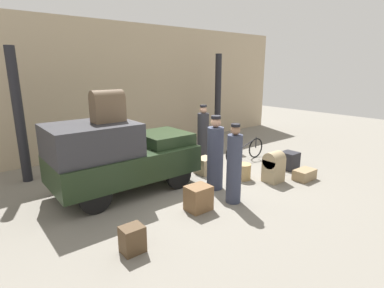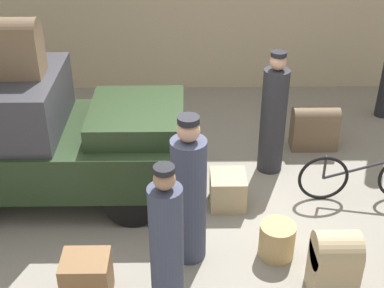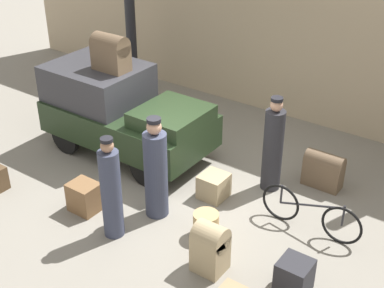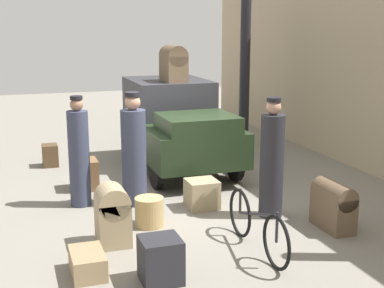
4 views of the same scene
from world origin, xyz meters
TOP-DOWN VIEW (x-y plane):
  - ground_plane at (0.00, 0.00)m, footprint 30.00×30.00m
  - canopy_pillar_left at (-3.43, 2.77)m, footprint 0.25×0.25m
  - truck at (-1.81, 0.54)m, footprint 3.45×1.70m
  - bicycle at (2.50, 0.31)m, footprint 1.76×0.04m
  - wicker_basket at (1.18, -0.79)m, footprint 0.42×0.42m
  - porter_carrying_trunk at (1.37, 1.08)m, footprint 0.36×0.36m
  - porter_with_bicycle at (-0.07, -1.62)m, footprint 0.34×0.34m
  - porter_lifting_near_truck at (0.15, -0.78)m, footprint 0.40×0.40m
  - trunk_large_brown at (1.68, -1.42)m, footprint 0.47×0.43m
  - suitcase_black_upright at (-2.76, -1.91)m, footprint 0.37×0.31m
  - trunk_wicker_pale at (-0.94, -1.43)m, footprint 0.51×0.42m
  - suitcase_small_leather at (2.46, -1.87)m, footprint 0.62×0.39m
  - trunk_barrel_dark at (2.14, 1.69)m, footprint 0.71×0.34m
  - suitcase_tan_flat at (0.68, 0.21)m, footprint 0.47×0.48m
  - trunk_umber_medium at (2.90, -1.09)m, footprint 0.45×0.46m
  - trunk_on_truck_roof at (-1.98, 0.54)m, footprint 0.72×0.41m

SIDE VIEW (x-z plane):
  - ground_plane at x=0.00m, z-range 0.00..0.00m
  - suitcase_small_leather at x=2.46m, z-range 0.00..0.28m
  - wicker_basket at x=1.18m, z-range 0.00..0.43m
  - suitcase_black_upright at x=-2.76m, z-range 0.00..0.46m
  - suitcase_tan_flat at x=0.68m, z-range 0.00..0.46m
  - trunk_umber_medium at x=2.90m, z-range 0.00..0.52m
  - trunk_wicker_pale at x=-0.94m, z-range 0.00..0.54m
  - bicycle at x=2.50m, z-range -0.01..0.71m
  - trunk_barrel_dark at x=2.14m, z-range 0.02..0.72m
  - trunk_large_brown at x=1.68m, z-range 0.02..0.84m
  - porter_with_bicycle at x=-0.07m, z-range -0.07..1.73m
  - porter_lifting_near_truck at x=0.15m, z-range -0.08..1.77m
  - porter_carrying_trunk at x=1.37m, z-range -0.07..1.77m
  - truck at x=-1.81m, z-range 0.06..1.82m
  - canopy_pillar_left at x=-3.43m, z-range 0.00..3.49m
  - trunk_on_truck_roof at x=-1.98m, z-range 1.77..2.49m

